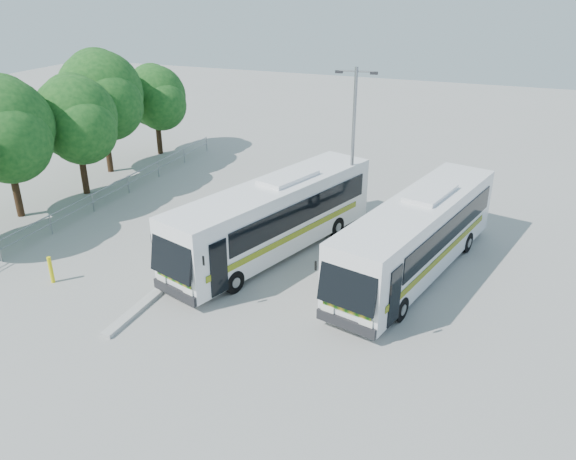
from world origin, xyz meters
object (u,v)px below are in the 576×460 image
at_px(tree_far_d, 102,94).
at_px(tree_far_c, 76,118).
at_px(coach_main, 274,216).
at_px(bollard, 51,270).
at_px(tree_far_b, 4,127).
at_px(lamppost, 353,144).
at_px(tree_far_e, 156,97).
at_px(coach_adjacent, 417,235).

bearing_deg(tree_far_d, tree_far_c, -72.17).
xyz_separation_m(coach_main, bollard, (-7.18, -5.67, -1.17)).
bearing_deg(tree_far_c, tree_far_d, 107.83).
bearing_deg(tree_far_b, tree_far_c, 77.09).
distance_m(tree_far_c, lamppost, 14.98).
relative_size(lamppost, bollard, 6.76).
relative_size(tree_far_d, coach_main, 0.64).
height_order(lamppost, bollard, lamppost).
height_order(tree_far_c, tree_far_e, tree_far_c).
distance_m(lamppost, bollard, 13.91).
xyz_separation_m(coach_main, lamppost, (2.33, 3.82, 2.45)).
distance_m(tree_far_e, bollard, 18.24).
distance_m(tree_far_c, coach_adjacent, 19.04).
distance_m(tree_far_d, coach_main, 15.69).
xyz_separation_m(tree_far_d, coach_adjacent, (19.87, -6.38, -3.10)).
bearing_deg(tree_far_b, coach_adjacent, 3.57).
bearing_deg(tree_far_b, bollard, -37.18).
xyz_separation_m(tree_far_c, lamppost, (14.96, 0.78, -0.08)).
relative_size(tree_far_c, coach_adjacent, 0.57).
relative_size(tree_far_b, tree_far_d, 0.95).
relative_size(tree_far_b, tree_far_c, 1.07).
distance_m(tree_far_d, bollard, 14.71).
bearing_deg(lamppost, tree_far_d, 162.21).
bearing_deg(coach_main, coach_adjacent, 21.76).
distance_m(coach_main, bollard, 9.23).
relative_size(tree_far_d, coach_adjacent, 0.64).
height_order(coach_main, coach_adjacent, coach_main).
bearing_deg(coach_adjacent, tree_far_b, -162.04).
xyz_separation_m(tree_far_b, bollard, (6.35, -4.81, -4.01)).
height_order(tree_far_d, tree_far_e, tree_far_d).
bearing_deg(tree_far_e, tree_far_b, -91.83).
relative_size(tree_far_e, lamppost, 0.78).
bearing_deg(tree_far_c, lamppost, 2.97).
distance_m(coach_adjacent, bollard, 14.59).
bearing_deg(bollard, coach_main, 38.29).
bearing_deg(tree_far_e, coach_main, -40.54).
relative_size(tree_far_e, coach_adjacent, 0.52).
height_order(tree_far_e, bollard, tree_far_e).
relative_size(coach_main, bollard, 10.27).
xyz_separation_m(tree_far_d, lamppost, (16.15, -2.92, -0.64)).
bearing_deg(lamppost, tree_far_b, -171.10).
distance_m(tree_far_b, tree_far_d, 7.61).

